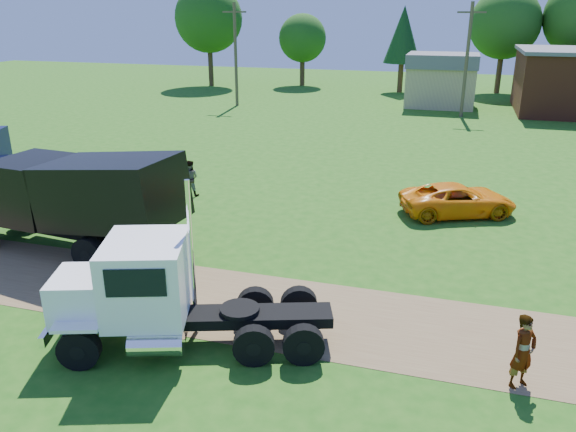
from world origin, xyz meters
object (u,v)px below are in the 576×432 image
(white_semi_tractor, at_px, (151,294))
(spectator_a, at_px, (523,352))
(black_dump_truck, at_px, (75,197))
(orange_pickup, at_px, (458,200))

(white_semi_tractor, xyz_separation_m, spectator_a, (9.12, 0.90, -0.57))
(white_semi_tractor, height_order, spectator_a, white_semi_tractor)
(black_dump_truck, relative_size, spectator_a, 4.86)
(white_semi_tractor, relative_size, orange_pickup, 1.51)
(black_dump_truck, bearing_deg, spectator_a, -9.07)
(white_semi_tractor, distance_m, black_dump_truck, 7.29)
(orange_pickup, height_order, spectator_a, spectator_a)
(orange_pickup, relative_size, spectator_a, 2.62)
(white_semi_tractor, bearing_deg, orange_pickup, 40.79)
(black_dump_truck, height_order, spectator_a, black_dump_truck)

